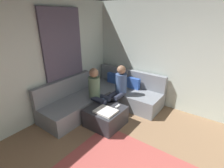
# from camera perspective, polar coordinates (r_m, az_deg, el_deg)

# --- Properties ---
(wall_back) EXTENTS (6.00, 0.12, 2.70)m
(wall_back) POSITION_cam_1_polar(r_m,az_deg,el_deg) (4.39, 28.63, 6.52)
(wall_back) COLOR silver
(wall_back) RESTS_ON ground_plane
(wall_left) EXTENTS (0.12, 6.00, 2.70)m
(wall_left) POSITION_cam_1_polar(r_m,az_deg,el_deg) (3.83, -31.95, 3.83)
(wall_left) COLOR silver
(wall_left) RESTS_ON ground_plane
(curtain_panel) EXTENTS (0.06, 1.10, 2.50)m
(curtain_panel) POSITION_cam_1_polar(r_m,az_deg,el_deg) (4.39, -15.61, 7.08)
(curtain_panel) COLOR #595166
(curtain_panel) RESTS_ON ground_plane
(sectional_couch) EXTENTS (2.10, 2.55, 0.87)m
(sectional_couch) POSITION_cam_1_polar(r_m,az_deg,el_deg) (4.60, -2.72, -4.36)
(sectional_couch) COLOR gray
(sectional_couch) RESTS_ON ground_plane
(ottoman) EXTENTS (0.76, 0.76, 0.42)m
(ottoman) POSITION_cam_1_polar(r_m,az_deg,el_deg) (3.91, -2.19, -10.79)
(ottoman) COLOR #333338
(ottoman) RESTS_ON ground_plane
(folded_blanket) EXTENTS (0.44, 0.36, 0.04)m
(folded_blanket) POSITION_cam_1_polar(r_m,az_deg,el_deg) (3.65, -2.18, -9.11)
(folded_blanket) COLOR white
(folded_blanket) RESTS_ON ottoman
(coffee_mug) EXTENTS (0.08, 0.08, 0.10)m
(coffee_mug) POSITION_cam_1_polar(r_m,az_deg,el_deg) (4.02, -3.13, -5.55)
(coffee_mug) COLOR #334C72
(coffee_mug) RESTS_ON ottoman
(game_remote) EXTENTS (0.05, 0.15, 0.02)m
(game_remote) POSITION_cam_1_polar(r_m,az_deg,el_deg) (3.85, 1.93, -7.45)
(game_remote) COLOR white
(game_remote) RESTS_ON ottoman
(person_on_couch_back) EXTENTS (0.30, 0.60, 1.20)m
(person_on_couch_back) POSITION_cam_1_polar(r_m,az_deg,el_deg) (4.24, 2.33, -1.12)
(person_on_couch_back) COLOR #2D3347
(person_on_couch_back) RESTS_ON ground_plane
(person_on_couch_side) EXTENTS (0.60, 0.30, 1.20)m
(person_on_couch_side) POSITION_cam_1_polar(r_m,az_deg,el_deg) (4.06, -4.88, -2.29)
(person_on_couch_side) COLOR #2D3347
(person_on_couch_side) RESTS_ON ground_plane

